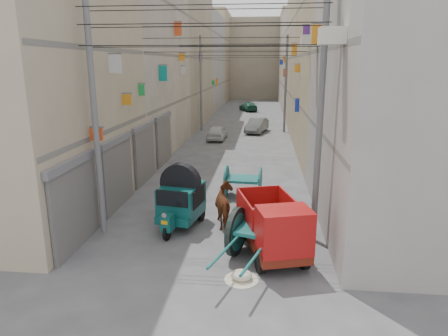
# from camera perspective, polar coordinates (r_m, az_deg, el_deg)

# --- Properties ---
(building_row_left) EXTENTS (8.00, 62.00, 14.00)m
(building_row_left) POSITION_cam_1_polar(r_m,az_deg,el_deg) (41.80, -8.18, 15.55)
(building_row_left) COLOR tan
(building_row_left) RESTS_ON ground
(building_row_right) EXTENTS (8.00, 62.00, 14.00)m
(building_row_right) POSITION_cam_1_polar(r_m,az_deg,el_deg) (41.06, 14.88, 15.25)
(building_row_right) COLOR gray
(building_row_right) RESTS_ON ground
(end_cap_building) EXTENTS (22.00, 10.00, 13.00)m
(end_cap_building) POSITION_cam_1_polar(r_m,az_deg,el_deg) (72.51, 4.47, 15.22)
(end_cap_building) COLOR #A0937E
(end_cap_building) RESTS_ON ground
(shutters_left) EXTENTS (0.18, 14.40, 2.88)m
(shutters_left) POSITION_cam_1_polar(r_m,az_deg,el_deg) (18.31, -12.88, 1.07)
(shutters_left) COLOR #4D4D52
(shutters_left) RESTS_ON ground
(signboards) EXTENTS (8.22, 40.52, 5.67)m
(signboards) POSITION_cam_1_polar(r_m,az_deg,el_deg) (28.29, 1.95, 10.07)
(signboards) COLOR orange
(signboards) RESTS_ON ground
(ac_units) EXTENTS (0.70, 6.55, 3.35)m
(ac_units) POSITION_cam_1_polar(r_m,az_deg,el_deg) (14.36, 13.71, 21.30)
(ac_units) COLOR beige
(ac_units) RESTS_ON ground
(utility_poles) EXTENTS (7.40, 22.20, 8.00)m
(utility_poles) POSITION_cam_1_polar(r_m,az_deg,el_deg) (23.61, 1.20, 10.56)
(utility_poles) COLOR slate
(utility_poles) RESTS_ON ground
(overhead_cables) EXTENTS (7.40, 22.52, 1.12)m
(overhead_cables) POSITION_cam_1_polar(r_m,az_deg,el_deg) (20.99, 0.64, 17.62)
(overhead_cables) COLOR black
(overhead_cables) RESTS_ON ground
(auto_rickshaw) EXTENTS (1.72, 2.58, 1.76)m
(auto_rickshaw) POSITION_cam_1_polar(r_m,az_deg,el_deg) (14.32, -6.17, -4.32)
(auto_rickshaw) COLOR black
(auto_rickshaw) RESTS_ON ground
(tonga_cart) EXTENTS (2.19, 3.55, 1.50)m
(tonga_cart) POSITION_cam_1_polar(r_m,az_deg,el_deg) (12.00, 4.87, -9.44)
(tonga_cart) COLOR black
(tonga_cart) RESTS_ON ground
(mini_truck) EXTENTS (2.32, 3.58, 1.86)m
(mini_truck) POSITION_cam_1_polar(r_m,az_deg,el_deg) (12.00, 7.35, -8.95)
(mini_truck) COLOR black
(mini_truck) RESTS_ON ground
(second_cart) EXTENTS (1.65, 1.48, 1.38)m
(second_cart) POSITION_cam_1_polar(r_m,az_deg,el_deg) (17.44, 2.77, -1.82)
(second_cart) COLOR #145855
(second_cart) RESTS_ON ground
(feed_sack) EXTENTS (0.58, 0.47, 0.29)m
(feed_sack) POSITION_cam_1_polar(r_m,az_deg,el_deg) (11.16, 2.51, -15.04)
(feed_sack) COLOR beige
(feed_sack) RESTS_ON ground
(horse) EXTENTS (1.25, 1.91, 1.48)m
(horse) POSITION_cam_1_polar(r_m,az_deg,el_deg) (14.40, 0.37, -5.38)
(horse) COLOR brown
(horse) RESTS_ON ground
(distant_car_white) EXTENTS (1.44, 3.31, 1.11)m
(distant_car_white) POSITION_cam_1_polar(r_m,az_deg,el_deg) (30.92, -0.96, 5.09)
(distant_car_white) COLOR silver
(distant_car_white) RESTS_ON ground
(distant_car_grey) EXTENTS (2.08, 3.87, 1.21)m
(distant_car_grey) POSITION_cam_1_polar(r_m,az_deg,el_deg) (34.33, 4.72, 6.08)
(distant_car_grey) COLOR #4F5450
(distant_car_grey) RESTS_ON ground
(distant_car_green) EXTENTS (2.71, 4.08, 1.10)m
(distant_car_green) POSITION_cam_1_polar(r_m,az_deg,el_deg) (50.50, 3.50, 8.76)
(distant_car_green) COLOR #1A4D3B
(distant_car_green) RESTS_ON ground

